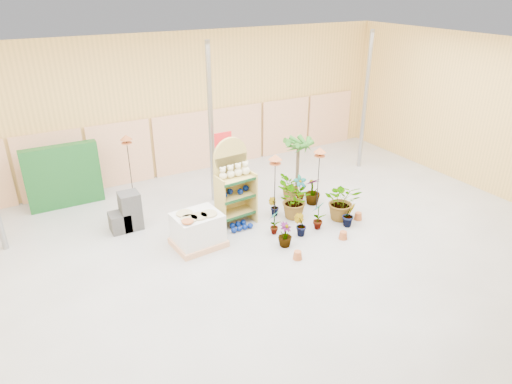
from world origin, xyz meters
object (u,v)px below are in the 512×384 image
(potted_plant_2, at_px, (294,201))
(bird_table_front, at_px, (275,160))
(pallet_stack, at_px, (198,230))
(display_shelf, at_px, (233,185))

(potted_plant_2, bearing_deg, bird_table_front, -178.49)
(pallet_stack, distance_m, potted_plant_2, 2.79)
(display_shelf, height_order, bird_table_front, display_shelf)
(display_shelf, relative_size, pallet_stack, 1.82)
(potted_plant_2, bearing_deg, pallet_stack, -179.59)
(pallet_stack, height_order, bird_table_front, bird_table_front)
(display_shelf, bearing_deg, bird_table_front, -45.06)
(bird_table_front, bearing_deg, display_shelf, 140.04)
(bird_table_front, xyz_separation_m, potted_plant_2, (0.63, 0.02, -1.30))
(pallet_stack, bearing_deg, display_shelf, 23.55)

